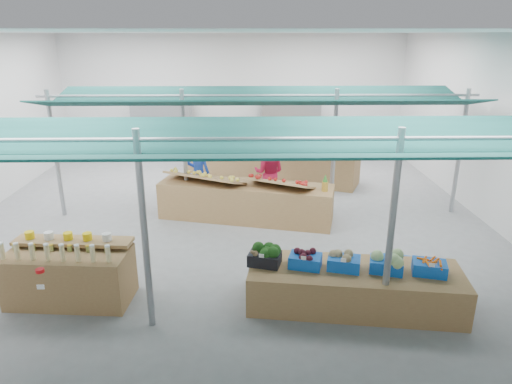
# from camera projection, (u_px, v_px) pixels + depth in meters

# --- Properties ---
(floor) EXTENTS (13.00, 13.00, 0.00)m
(floor) POSITION_uv_depth(u_px,v_px,m) (228.00, 221.00, 10.71)
(floor) COLOR slate
(floor) RESTS_ON ground
(hall) EXTENTS (13.00, 13.00, 13.00)m
(hall) POSITION_uv_depth(u_px,v_px,m) (228.00, 99.00, 11.20)
(hall) COLOR silver
(hall) RESTS_ON ground
(pole_grid) EXTENTS (10.00, 4.60, 3.00)m
(pole_grid) POSITION_uv_depth(u_px,v_px,m) (263.00, 168.00, 8.48)
(pole_grid) COLOR gray
(pole_grid) RESTS_ON floor
(awnings) EXTENTS (9.50, 7.08, 0.30)m
(awnings) POSITION_uv_depth(u_px,v_px,m) (263.00, 116.00, 8.16)
(awnings) COLOR #0B312F
(awnings) RESTS_ON pole_grid
(back_shelving_left) EXTENTS (2.00, 0.50, 2.00)m
(back_shelving_left) POSITION_uv_depth(u_px,v_px,m) (163.00, 129.00, 16.00)
(back_shelving_left) COLOR #B23F33
(back_shelving_left) RESTS_ON floor
(back_shelving_right) EXTENTS (2.00, 0.50, 2.00)m
(back_shelving_right) POSITION_uv_depth(u_px,v_px,m) (290.00, 129.00, 16.09)
(back_shelving_right) COLOR #B23F33
(back_shelving_right) RESTS_ON floor
(bottle_shelf) EXTENTS (2.01, 1.30, 1.15)m
(bottle_shelf) POSITION_uv_depth(u_px,v_px,m) (71.00, 273.00, 7.43)
(bottle_shelf) COLOR brown
(bottle_shelf) RESTS_ON floor
(veg_counter) EXTENTS (3.47, 1.57, 0.65)m
(veg_counter) POSITION_uv_depth(u_px,v_px,m) (354.00, 287.00, 7.30)
(veg_counter) COLOR brown
(veg_counter) RESTS_ON floor
(fruit_counter) EXTENTS (4.16, 1.91, 0.87)m
(fruit_counter) POSITION_uv_depth(u_px,v_px,m) (246.00, 202.00, 10.72)
(fruit_counter) COLOR brown
(fruit_counter) RESTS_ON floor
(far_counter) EXTENTS (5.19, 3.05, 0.94)m
(far_counter) POSITION_uv_depth(u_px,v_px,m) (271.00, 163.00, 13.82)
(far_counter) COLOR brown
(far_counter) RESTS_ON floor
(crate_stack) EXTENTS (0.55, 0.44, 0.58)m
(crate_stack) POSITION_uv_depth(u_px,v_px,m) (395.00, 274.00, 7.77)
(crate_stack) COLOR blue
(crate_stack) RESTS_ON floor
(vendor_left) EXTENTS (0.67, 0.52, 1.62)m
(vendor_left) POSITION_uv_depth(u_px,v_px,m) (198.00, 173.00, 11.61)
(vendor_left) COLOR #1A3CAA
(vendor_left) RESTS_ON floor
(vendor_right) EXTENTS (0.91, 0.78, 1.62)m
(vendor_right) POSITION_uv_depth(u_px,v_px,m) (269.00, 173.00, 11.64)
(vendor_right) COLOR #A31434
(vendor_right) RESTS_ON floor
(crate_broccoli) EXTENTS (0.58, 0.47, 0.35)m
(crate_broccoli) POSITION_uv_depth(u_px,v_px,m) (265.00, 255.00, 7.30)
(crate_broccoli) COLOR black
(crate_broccoli) RESTS_ON veg_counter
(crate_beets) EXTENTS (0.58, 0.47, 0.29)m
(crate_beets) POSITION_uv_depth(u_px,v_px,m) (305.00, 259.00, 7.23)
(crate_beets) COLOR blue
(crate_beets) RESTS_ON veg_counter
(crate_celeriac) EXTENTS (0.58, 0.47, 0.31)m
(crate_celeriac) POSITION_uv_depth(u_px,v_px,m) (344.00, 260.00, 7.16)
(crate_celeriac) COLOR blue
(crate_celeriac) RESTS_ON veg_counter
(crate_cabbage) EXTENTS (0.58, 0.47, 0.35)m
(crate_cabbage) POSITION_uv_depth(u_px,v_px,m) (386.00, 262.00, 7.09)
(crate_cabbage) COLOR blue
(crate_cabbage) RESTS_ON veg_counter
(crate_carrots) EXTENTS (0.58, 0.47, 0.29)m
(crate_carrots) POSITION_uv_depth(u_px,v_px,m) (429.00, 267.00, 7.03)
(crate_carrots) COLOR blue
(crate_carrots) RESTS_ON veg_counter
(sparrow) EXTENTS (0.12, 0.09, 0.11)m
(sparrow) POSITION_uv_depth(u_px,v_px,m) (255.00, 253.00, 7.17)
(sparrow) COLOR brown
(sparrow) RESTS_ON crate_broccoli
(pole_ribbon) EXTENTS (0.12, 0.12, 0.28)m
(pole_ribbon) POSITION_uv_depth(u_px,v_px,m) (40.00, 272.00, 6.24)
(pole_ribbon) COLOR red
(pole_ribbon) RESTS_ON pole_grid
(apple_heap_yellow) EXTENTS (2.01, 1.50, 0.27)m
(apple_heap_yellow) POSITION_uv_depth(u_px,v_px,m) (204.00, 176.00, 10.63)
(apple_heap_yellow) COLOR #997247
(apple_heap_yellow) RESTS_ON fruit_counter
(apple_heap_red) EXTENTS (1.65, 1.32, 0.27)m
(apple_heap_red) POSITION_uv_depth(u_px,v_px,m) (280.00, 181.00, 10.26)
(apple_heap_red) COLOR #997247
(apple_heap_red) RESTS_ON fruit_counter
(pineapple) EXTENTS (0.14, 0.14, 0.39)m
(pineapple) POSITION_uv_depth(u_px,v_px,m) (325.00, 183.00, 10.05)
(pineapple) COLOR #8C6019
(pineapple) RESTS_ON fruit_counter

